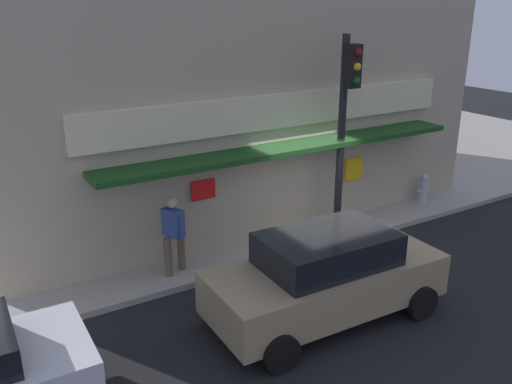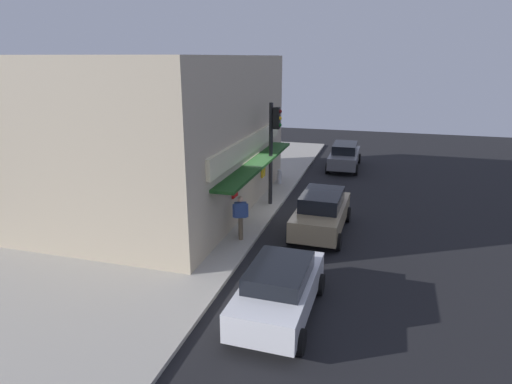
% 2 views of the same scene
% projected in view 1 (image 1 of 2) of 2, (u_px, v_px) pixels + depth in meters
% --- Properties ---
extents(ground_plane, '(48.98, 48.98, 0.00)m').
position_uv_depth(ground_plane, '(322.00, 251.00, 12.72)').
color(ground_plane, black).
extents(sidewalk, '(32.66, 10.40, 0.13)m').
position_uv_depth(sidewalk, '(218.00, 187.00, 16.88)').
color(sidewalk, '#A39E93').
rests_on(sidewalk, ground_plane).
extents(corner_building, '(12.65, 9.79, 6.71)m').
position_uv_depth(corner_building, '(196.00, 74.00, 15.90)').
color(corner_building, tan).
rests_on(corner_building, sidewalk).
extents(traffic_light, '(0.32, 0.58, 4.71)m').
position_uv_depth(traffic_light, '(346.00, 110.00, 12.41)').
color(traffic_light, black).
rests_on(traffic_light, sidewalk).
extents(fire_hydrant, '(0.50, 0.26, 0.80)m').
position_uv_depth(fire_hydrant, '(423.00, 188.00, 15.38)').
color(fire_hydrant, '#B2B2B7').
rests_on(fire_hydrant, sidewalk).
extents(trash_can, '(0.55, 0.55, 0.89)m').
position_uv_depth(trash_can, '(344.00, 188.00, 15.26)').
color(trash_can, '#2D2D2D').
rests_on(trash_can, sidewalk).
extents(pedestrian, '(0.56, 0.59, 1.66)m').
position_uv_depth(pedestrian, '(174.00, 232.00, 11.17)').
color(pedestrian, brown).
rests_on(pedestrian, sidewalk).
extents(potted_plant_by_doorway, '(0.73, 0.73, 1.11)m').
position_uv_depth(potted_plant_by_doorway, '(107.00, 225.00, 12.20)').
color(potted_plant_by_doorway, '#59595B').
rests_on(potted_plant_by_doorway, sidewalk).
extents(potted_plant_by_window, '(0.61, 0.61, 1.01)m').
position_uv_depth(potted_plant_by_window, '(189.00, 222.00, 12.66)').
color(potted_plant_by_window, '#59595B').
rests_on(potted_plant_by_window, sidewalk).
extents(parked_car_tan, '(4.40, 2.11, 1.68)m').
position_uv_depth(parked_car_tan, '(326.00, 276.00, 9.80)').
color(parked_car_tan, '#9E8966').
rests_on(parked_car_tan, ground_plane).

